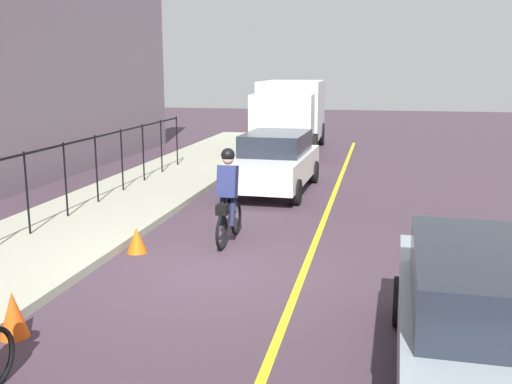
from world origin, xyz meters
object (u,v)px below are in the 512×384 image
(cyclist_lead, at_px, (228,196))
(patrol_sedan, at_px, (492,320))
(parked_sedan_rear, at_px, (275,161))
(box_truck_background, at_px, (291,112))
(traffic_cone_near, at_px, (137,240))
(traffic_cone_far, at_px, (13,315))

(cyclist_lead, xyz_separation_m, patrol_sedan, (-4.71, -3.93, -0.09))
(parked_sedan_rear, xyz_separation_m, box_truck_background, (8.33, 0.84, 0.73))
(cyclist_lead, bearing_deg, traffic_cone_near, 122.99)
(patrol_sedan, bearing_deg, cyclist_lead, 41.53)
(cyclist_lead, xyz_separation_m, traffic_cone_far, (-4.49, 1.58, -0.62))
(cyclist_lead, bearing_deg, box_truck_background, 4.62)
(parked_sedan_rear, bearing_deg, traffic_cone_far, -7.48)
(box_truck_background, bearing_deg, traffic_cone_far, -4.58)
(patrol_sedan, height_order, traffic_cone_near, patrol_sedan)
(traffic_cone_near, relative_size, traffic_cone_far, 0.79)
(cyclist_lead, xyz_separation_m, box_truck_background, (13.40, 0.83, 0.64))
(box_truck_background, height_order, traffic_cone_near, box_truck_background)
(patrol_sedan, xyz_separation_m, parked_sedan_rear, (9.77, 3.92, 0.00))
(parked_sedan_rear, height_order, traffic_cone_far, parked_sedan_rear)
(cyclist_lead, relative_size, box_truck_background, 0.27)
(cyclist_lead, distance_m, patrol_sedan, 6.13)
(traffic_cone_near, bearing_deg, traffic_cone_far, 178.29)
(cyclist_lead, xyz_separation_m, parked_sedan_rear, (5.06, -0.01, -0.09))
(cyclist_lead, bearing_deg, parked_sedan_rear, 0.97)
(traffic_cone_near, bearing_deg, cyclist_lead, -58.07)
(cyclist_lead, relative_size, traffic_cone_far, 3.09)
(patrol_sedan, distance_m, traffic_cone_far, 5.54)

